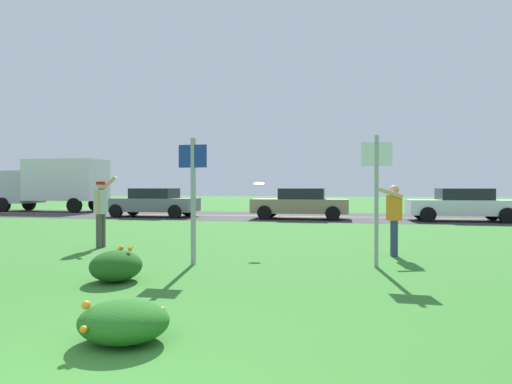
# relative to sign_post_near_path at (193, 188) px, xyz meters

# --- Properties ---
(ground_plane) EXTENTS (120.00, 120.00, 0.00)m
(ground_plane) POSITION_rel_sign_post_near_path_xyz_m (0.86, 3.80, -1.49)
(ground_plane) COLOR #387A2D
(highway_strip) EXTENTS (120.00, 7.28, 0.01)m
(highway_strip) POSITION_rel_sign_post_near_path_xyz_m (0.86, 14.06, -1.48)
(highway_strip) COLOR #38383A
(highway_strip) RESTS_ON ground
(highway_center_stripe) EXTENTS (120.00, 0.16, 0.00)m
(highway_center_stripe) POSITION_rel_sign_post_near_path_xyz_m (0.86, 14.06, -1.48)
(highway_center_stripe) COLOR yellow
(highway_center_stripe) RESTS_ON ground
(daylily_clump_mid_left) EXTENTS (0.89, 0.79, 0.44)m
(daylily_clump_mid_left) POSITION_rel_sign_post_near_path_xyz_m (0.77, -4.10, -1.29)
(daylily_clump_mid_left) COLOR #23661E
(daylily_clump_mid_left) RESTS_ON ground
(daylily_clump_front_right) EXTENTS (0.80, 0.86, 0.55)m
(daylily_clump_front_right) POSITION_rel_sign_post_near_path_xyz_m (-0.69, -1.66, -1.24)
(daylily_clump_front_right) COLOR #1E5619
(daylily_clump_front_right) RESTS_ON ground
(sign_post_near_path) EXTENTS (0.56, 0.10, 2.45)m
(sign_post_near_path) POSITION_rel_sign_post_near_path_xyz_m (0.00, 0.00, 0.00)
(sign_post_near_path) COLOR #93969B
(sign_post_near_path) RESTS_ON ground
(sign_post_by_roadside) EXTENTS (0.56, 0.10, 2.47)m
(sign_post_by_roadside) POSITION_rel_sign_post_near_path_xyz_m (3.46, 0.40, 0.01)
(sign_post_by_roadside) COLOR #93969B
(sign_post_by_roadside) RESTS_ON ground
(person_thrower_red_cap_gray_shirt) EXTENTS (0.50, 0.49, 1.79)m
(person_thrower_red_cap_gray_shirt) POSITION_rel_sign_post_near_path_xyz_m (-3.04, 1.77, -0.48)
(person_thrower_red_cap_gray_shirt) COLOR #B2B2B7
(person_thrower_red_cap_gray_shirt) RESTS_ON ground
(person_catcher_orange_shirt) EXTENTS (0.53, 0.49, 1.54)m
(person_catcher_orange_shirt) POSITION_rel_sign_post_near_path_xyz_m (3.93, 1.81, -0.57)
(person_catcher_orange_shirt) COLOR orange
(person_catcher_orange_shirt) RESTS_ON ground
(frisbee_pale_blue) EXTENTS (0.25, 0.24, 0.10)m
(frisbee_pale_blue) POSITION_rel_sign_post_near_path_xyz_m (0.90, 2.05, 0.09)
(frisbee_pale_blue) COLOR #ADD6E5
(car_white_center_left) EXTENTS (4.50, 2.00, 1.45)m
(car_white_center_left) POSITION_rel_sign_post_near_path_xyz_m (8.01, 12.42, -0.75)
(car_white_center_left) COLOR silver
(car_white_center_left) RESTS_ON ground
(car_tan_center_right) EXTENTS (4.50, 2.00, 1.45)m
(car_tan_center_right) POSITION_rel_sign_post_near_path_xyz_m (0.89, 12.42, -0.75)
(car_tan_center_right) COLOR #937F60
(car_tan_center_right) RESTS_ON ground
(car_gray_rightmost) EXTENTS (4.50, 2.00, 1.45)m
(car_gray_rightmost) POSITION_rel_sign_post_near_path_xyz_m (-6.59, 12.42, -0.75)
(car_gray_rightmost) COLOR slate
(car_gray_rightmost) RESTS_ON ground
(box_truck_silver) EXTENTS (6.70, 2.46, 3.20)m
(box_truck_silver) POSITION_rel_sign_post_near_path_xyz_m (-14.75, 15.70, 0.32)
(box_truck_silver) COLOR #B7BABF
(box_truck_silver) RESTS_ON ground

